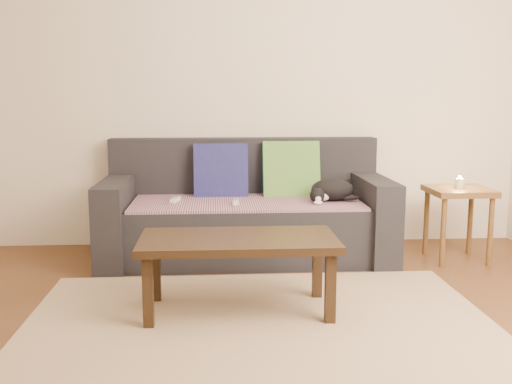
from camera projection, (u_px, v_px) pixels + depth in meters
ground at (262, 339)px, 2.99m from camera, size 4.50×4.50×0.00m
back_wall at (243, 83)px, 4.76m from camera, size 4.50×0.04×2.60m
sofa at (246, 216)px, 4.49m from camera, size 2.10×0.94×0.87m
throw_blanket at (247, 202)px, 4.38m from camera, size 1.66×0.74×0.02m
cushion_navy at (221, 171)px, 4.59m from camera, size 0.41×0.16×0.42m
cushion_green at (291, 170)px, 4.63m from camera, size 0.44×0.22×0.45m
cat at (331, 190)px, 4.37m from camera, size 0.38×0.30×0.16m
wii_remote_a at (175, 200)px, 4.34m from camera, size 0.07×0.15×0.03m
wii_remote_b at (236, 202)px, 4.24m from camera, size 0.05×0.15×0.03m
side_table at (459, 201)px, 4.37m from camera, size 0.43×0.43×0.54m
candle at (460, 183)px, 4.34m from camera, size 0.06×0.06×0.09m
rug at (260, 326)px, 3.14m from camera, size 2.50×1.80×0.01m
coffee_table at (238, 247)px, 3.30m from camera, size 1.08×0.54×0.43m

